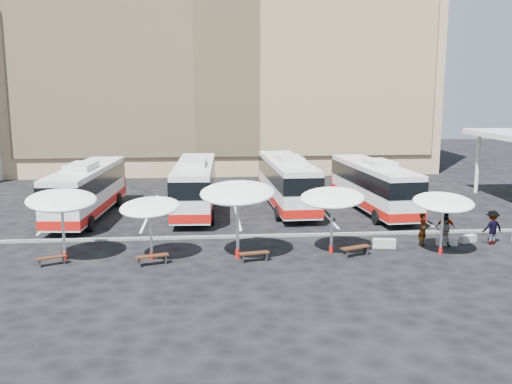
{
  "coord_description": "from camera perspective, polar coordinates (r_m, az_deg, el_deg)",
  "views": [
    {
      "loc": [
        -1.95,
        -31.31,
        8.59
      ],
      "look_at": [
        1.0,
        3.0,
        2.2
      ],
      "focal_mm": 40.0,
      "sensor_mm": 36.0,
      "label": 1
    }
  ],
  "objects": [
    {
      "name": "bus_2",
      "position": [
        40.76,
        3.11,
        1.15
      ],
      "size": [
        3.13,
        12.22,
        3.85
      ],
      "rotation": [
        0.0,
        0.0,
        0.03
      ],
      "color": "silver",
      "rests_on": "ground"
    },
    {
      "name": "wood_bench_1",
      "position": [
        28.42,
        -10.34,
        -6.47
      ],
      "size": [
        1.63,
        0.91,
        0.48
      ],
      "rotation": [
        0.0,
        0.0,
        0.33
      ],
      "color": "#33170B",
      "rests_on": "ground"
    },
    {
      "name": "wood_bench_3",
      "position": [
        29.81,
        9.93,
        -5.63
      ],
      "size": [
        1.66,
        1.01,
        0.49
      ],
      "rotation": [
        0.0,
        0.0,
        0.39
      ],
      "color": "#33170B",
      "rests_on": "ground"
    },
    {
      "name": "bus_3",
      "position": [
        40.44,
        11.63,
        0.75
      ],
      "size": [
        3.42,
        11.79,
        3.69
      ],
      "rotation": [
        0.0,
        0.0,
        0.08
      ],
      "color": "silver",
      "rests_on": "ground"
    },
    {
      "name": "sunshade_1",
      "position": [
        28.78,
        -10.55,
        -1.52
      ],
      "size": [
        3.75,
        3.78,
        3.15
      ],
      "rotation": [
        0.0,
        0.0,
        -0.29
      ],
      "color": "silver",
      "rests_on": "ground"
    },
    {
      "name": "passenger_0",
      "position": [
        32.4,
        16.37,
        -3.63
      ],
      "size": [
        0.78,
        0.78,
        1.83
      ],
      "primitive_type": "imported",
      "rotation": [
        0.0,
        0.0,
        0.78
      ],
      "color": "black",
      "rests_on": "ground"
    },
    {
      "name": "wood_bench_2",
      "position": [
        28.51,
        -0.2,
        -6.27
      ],
      "size": [
        1.57,
        0.69,
        0.47
      ],
      "rotation": [
        0.0,
        0.0,
        0.19
      ],
      "color": "#33170B",
      "rests_on": "ground"
    },
    {
      "name": "conc_bench_2",
      "position": [
        34.11,
        20.43,
        -4.4
      ],
      "size": [
        1.11,
        0.75,
        0.4
      ],
      "primitive_type": "cube",
      "rotation": [
        0.0,
        0.0,
        0.42
      ],
      "color": "#979792",
      "rests_on": "ground"
    },
    {
      "name": "conc_bench_1",
      "position": [
        33.09,
        18.55,
        -4.72
      ],
      "size": [
        1.13,
        0.49,
        0.41
      ],
      "primitive_type": "cube",
      "rotation": [
        0.0,
        0.0,
        -0.11
      ],
      "color": "#979792",
      "rests_on": "ground"
    },
    {
      "name": "passenger_3",
      "position": [
        34.03,
        22.53,
        -3.29
      ],
      "size": [
        1.33,
        0.91,
        1.89
      ],
      "primitive_type": "imported",
      "rotation": [
        0.0,
        0.0,
        3.32
      ],
      "color": "black",
      "rests_on": "ground"
    },
    {
      "name": "sunshade_4",
      "position": [
        30.71,
        18.24,
        -1.01
      ],
      "size": [
        3.46,
        3.5,
        3.22
      ],
      "rotation": [
        0.0,
        0.0,
        -0.13
      ],
      "color": "silver",
      "rests_on": "ground"
    },
    {
      "name": "curb_divider",
      "position": [
        32.98,
        -1.36,
        -4.45
      ],
      "size": [
        34.0,
        0.25,
        0.15
      ],
      "primitive_type": "cube",
      "color": "black",
      "rests_on": "ground"
    },
    {
      "name": "bus_1",
      "position": [
        39.66,
        -6.13,
        0.79
      ],
      "size": [
        3.11,
        12.02,
        3.79
      ],
      "rotation": [
        0.0,
        0.0,
        -0.04
      ],
      "color": "silver",
      "rests_on": "ground"
    },
    {
      "name": "sunshade_2",
      "position": [
        28.43,
        -1.87,
        -0.12
      ],
      "size": [
        4.54,
        4.58,
        3.94
      ],
      "rotation": [
        0.0,
        0.0,
        -0.24
      ],
      "color": "silver",
      "rests_on": "ground"
    },
    {
      "name": "wood_bench_0",
      "position": [
        29.66,
        -19.76,
        -6.3
      ],
      "size": [
        1.42,
        0.92,
        0.43
      ],
      "rotation": [
        0.0,
        0.0,
        0.44
      ],
      "color": "#33170B",
      "rests_on": "ground"
    },
    {
      "name": "sunshade_0",
      "position": [
        29.71,
        -18.88,
        -0.82
      ],
      "size": [
        4.42,
        4.45,
        3.58
      ],
      "rotation": [
        0.0,
        0.0,
        0.36
      ],
      "color": "silver",
      "rests_on": "ground"
    },
    {
      "name": "sandstone_building",
      "position": [
        63.33,
        -3.24,
        14.15
      ],
      "size": [
        42.0,
        18.25,
        29.6
      ],
      "color": "tan",
      "rests_on": "ground"
    },
    {
      "name": "ground",
      "position": [
        32.52,
        -1.31,
        -4.8
      ],
      "size": [
        120.0,
        120.0,
        0.0
      ],
      "primitive_type": "plane",
      "color": "black",
      "rests_on": "ground"
    },
    {
      "name": "bay_lines",
      "position": [
        40.28,
        -2.03,
        -1.8
      ],
      "size": [
        24.15,
        12.0,
        0.01
      ],
      "color": "white",
      "rests_on": "ground"
    },
    {
      "name": "sunshade_3",
      "position": [
        29.57,
        7.64,
        -0.59
      ],
      "size": [
        4.31,
        4.33,
        3.47
      ],
      "rotation": [
        0.0,
        0.0,
        -0.38
      ],
      "color": "silver",
      "rests_on": "ground"
    },
    {
      "name": "passenger_1",
      "position": [
        32.71,
        18.33,
        -3.73
      ],
      "size": [
        1.02,
        0.94,
        1.68
      ],
      "primitive_type": "imported",
      "rotation": [
        0.0,
        0.0,
        2.68
      ],
      "color": "black",
      "rests_on": "ground"
    },
    {
      "name": "passenger_2",
      "position": [
        33.23,
        18.41,
        -3.44
      ],
      "size": [
        1.12,
        0.72,
        1.77
      ],
      "primitive_type": "imported",
      "rotation": [
        0.0,
        0.0,
        -0.3
      ],
      "color": "black",
      "rests_on": "ground"
    },
    {
      "name": "bus_0",
      "position": [
        39.39,
        -16.55,
        0.31
      ],
      "size": [
        3.45,
        11.95,
        3.74
      ],
      "rotation": [
        0.0,
        0.0,
        -0.08
      ],
      "color": "silver",
      "rests_on": "ground"
    },
    {
      "name": "conc_bench_0",
      "position": [
        31.68,
        12.63,
        -5.03
      ],
      "size": [
        1.32,
        0.62,
        0.48
      ],
      "primitive_type": "cube",
      "rotation": [
        0.0,
        0.0,
        -0.16
      ],
      "color": "#979792",
      "rests_on": "ground"
    }
  ]
}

